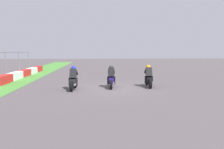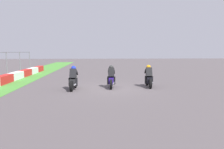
{
  "view_description": "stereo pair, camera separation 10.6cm",
  "coord_description": "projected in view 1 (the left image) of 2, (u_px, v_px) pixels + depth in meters",
  "views": [
    {
      "loc": [
        -14.28,
        1.04,
        2.41
      ],
      "look_at": [
        0.09,
        -0.1,
        0.9
      ],
      "focal_mm": 35.23,
      "sensor_mm": 36.0,
      "label": 1
    },
    {
      "loc": [
        -14.29,
        0.94,
        2.41
      ],
      "look_at": [
        0.09,
        -0.1,
        0.9
      ],
      "focal_mm": 35.23,
      "sensor_mm": 36.0,
      "label": 2
    }
  ],
  "objects": [
    {
      "name": "ground_plane",
      "position": [
        111.0,
        88.0,
        14.49
      ],
      "size": [
        120.0,
        120.0,
        0.0
      ],
      "primitive_type": "plane",
      "color": "#534B4D"
    },
    {
      "name": "rider_lane_a",
      "position": [
        149.0,
        78.0,
        14.97
      ],
      "size": [
        2.04,
        0.55,
        1.51
      ],
      "rotation": [
        0.0,
        0.0,
        -0.08
      ],
      "color": "black",
      "rests_on": "ground_plane"
    },
    {
      "name": "rider_lane_b",
      "position": [
        111.0,
        78.0,
        14.68
      ],
      "size": [
        2.04,
        0.56,
        1.51
      ],
      "rotation": [
        0.0,
        0.0,
        -0.09
      ],
      "color": "black",
      "rests_on": "ground_plane"
    },
    {
      "name": "rider_lane_c",
      "position": [
        73.0,
        80.0,
        13.91
      ],
      "size": [
        2.04,
        0.55,
        1.51
      ],
      "rotation": [
        0.0,
        0.0,
        -0.07
      ],
      "color": "black",
      "rests_on": "ground_plane"
    }
  ]
}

